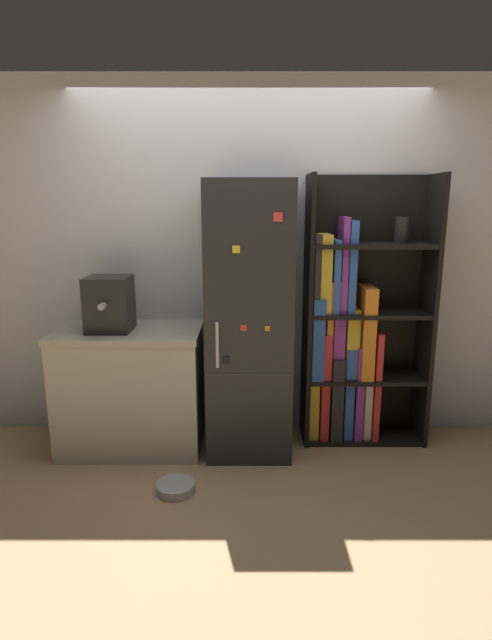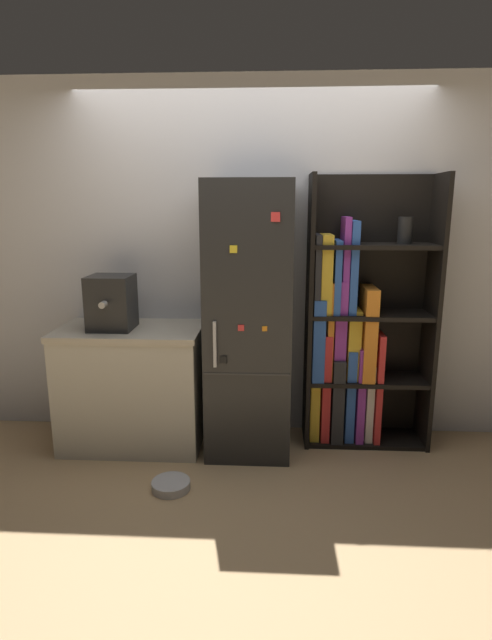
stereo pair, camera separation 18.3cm
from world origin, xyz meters
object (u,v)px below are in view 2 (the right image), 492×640
(bookshelf, at_px, (353,336))
(pet_bowl, at_px, (171,484))
(espresso_machine, at_px, (112,302))
(refrigerator, at_px, (249,320))

(bookshelf, relative_size, pet_bowl, 8.06)
(bookshelf, bearing_deg, espresso_machine, -173.84)
(refrigerator, height_order, pet_bowl, refrigerator)
(espresso_machine, height_order, pet_bowl, espresso_machine)
(refrigerator, xyz_separation_m, pet_bowl, (-0.45, -0.61, -0.91))
(pet_bowl, bearing_deg, espresso_machine, 130.46)
(bookshelf, distance_m, espresso_machine, 1.72)
(bookshelf, xyz_separation_m, pet_bowl, (-1.20, -0.77, -0.77))
(bookshelf, distance_m, pet_bowl, 1.61)
(refrigerator, bearing_deg, bookshelf, 11.72)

